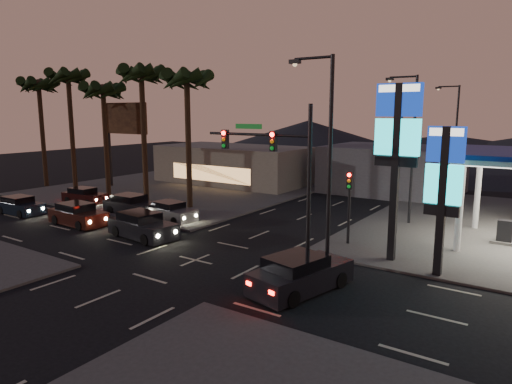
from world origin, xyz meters
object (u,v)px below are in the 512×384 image
Objects in this scene: traffic_signal_mast at (278,161)px; car_lane_b_front at (171,212)px; suv_station at (300,274)px; pylon_sign_tall at (397,137)px; car_lane_b_mid at (132,205)px; car_lane_a_front at (142,226)px; car_lane_a_mid at (78,215)px; car_lane_a_rear at (20,206)px; pylon_sign_short at (444,179)px; car_lane_b_rear at (84,196)px.

traffic_signal_mast is 1.89× the size of car_lane_b_front.
car_lane_b_front is 15.23m from suv_station.
car_lane_b_mid is at bearing -179.92° from pylon_sign_tall.
pylon_sign_tall is 15.75m from car_lane_a_front.
pylon_sign_tall is 1.74× the size of suv_station.
car_lane_a_rear is (-6.56, -0.42, -0.07)m from car_lane_a_mid.
car_lane_a_front reaches higher than car_lane_a_mid.
traffic_signal_mast is at bearing -18.53° from car_lane_b_front.
pylon_sign_short is 0.88× the size of traffic_signal_mast.
suv_station is (24.36, -6.74, 0.14)m from car_lane_b_rear.
car_lane_a_mid is at bearing -134.27° from car_lane_b_front.
car_lane_a_front is at bearing -35.70° from car_lane_b_mid.
car_lane_a_front is (-9.39, -0.51, -4.50)m from traffic_signal_mast.
car_lane_b_mid is (-5.57, 4.00, -0.03)m from car_lane_a_front.
pylon_sign_tall is at bearing -0.80° from car_lane_b_front.
traffic_signal_mast is 16.01m from car_lane_b_mid.
car_lane_a_front is at bearing 170.29° from suv_station.
car_lane_b_front is at bearing 176.20° from pylon_sign_short.
pylon_sign_short is 1.52× the size of car_lane_b_mid.
car_lane_b_front is (-1.75, 4.25, -0.11)m from car_lane_a_front.
car_lane_a_mid is at bearing -97.42° from car_lane_b_mid.
car_lane_a_rear is at bearing -146.78° from car_lane_b_mid.
suv_station reaches higher than car_lane_b_mid.
car_lane_a_front is 1.20× the size of car_lane_b_rear.
suv_station reaches higher than car_lane_b_rear.
car_lane_b_front is (-18.38, 1.22, -4.04)m from pylon_sign_short.
car_lane_a_mid is 6.26m from car_lane_b_front.
car_lane_b_front is 10.51m from car_lane_b_rear.
car_lane_a_mid is 1.11× the size of car_lane_a_rear.
car_lane_a_front is (-16.63, -3.03, -3.93)m from pylon_sign_short.
car_lane_b_mid reaches higher than car_lane_b_rear.
car_lane_a_rear is (-26.81, -4.68, -5.77)m from pylon_sign_tall.
car_lane_a_mid is (-15.50, -0.75, -4.54)m from traffic_signal_mast.
pylon_sign_short reaches higher than car_lane_a_rear.
car_lane_a_mid reaches higher than car_lane_b_front.
car_lane_a_rear reaches higher than car_lane_b_rear.
pylon_sign_short reaches higher than car_lane_b_front.
car_lane_a_mid is (-6.12, -0.23, -0.04)m from car_lane_a_front.
car_lane_a_mid is at bearing -38.62° from car_lane_b_rear.
car_lane_a_front is 13.11m from car_lane_b_rear.
traffic_signal_mast reaches higher than car_lane_b_mid.
traffic_signal_mast is 22.51m from car_lane_b_rear.
car_lane_b_mid is at bearing 144.30° from car_lane_a_front.
pylon_sign_short is at bearing 19.13° from traffic_signal_mast.
car_lane_b_mid is (-14.95, 3.49, -4.53)m from traffic_signal_mast.
car_lane_a_mid is at bearing -177.25° from traffic_signal_mast.
suv_station is at bearing -18.95° from car_lane_b_mid.
car_lane_b_rear is at bearing 141.38° from car_lane_a_mid.
pylon_sign_tall is 3.20m from pylon_sign_short.
traffic_signal_mast is at bearing 3.04° from car_lane_a_rear.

